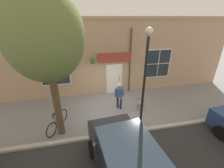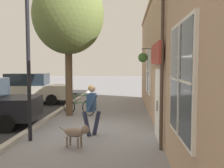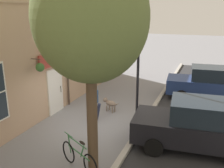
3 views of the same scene
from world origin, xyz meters
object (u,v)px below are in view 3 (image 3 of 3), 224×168
(dog_on_leash, at_px, (110,103))
(parked_car_mid_block, at_px, (199,125))
(pedestrian_walking, at_px, (94,99))
(parked_car_far_end, at_px, (209,83))
(leaning_bicycle, at_px, (79,157))
(street_lamp, at_px, (139,51))
(street_tree_by_curb, at_px, (90,22))

(dog_on_leash, xyz_separation_m, parked_car_mid_block, (4.08, -2.00, 0.46))
(pedestrian_walking, relative_size, parked_car_far_end, 0.36)
(leaning_bicycle, relative_size, parked_car_far_end, 0.36)
(street_lamp, bearing_deg, pedestrian_walking, -159.29)
(parked_car_far_end, distance_m, street_lamp, 5.47)
(parked_car_mid_block, bearing_deg, leaning_bicycle, -142.42)
(leaning_bicycle, bearing_deg, street_lamp, 80.94)
(pedestrian_walking, distance_m, parked_car_mid_block, 4.41)
(leaning_bicycle, bearing_deg, dog_on_leash, 100.51)
(street_lamp, bearing_deg, leaning_bicycle, -99.06)
(pedestrian_walking, xyz_separation_m, leaning_bicycle, (1.09, -3.34, -0.57))
(street_tree_by_curb, bearing_deg, dog_on_leash, 105.83)
(parked_car_far_end, height_order, street_lamp, street_lamp)
(dog_on_leash, relative_size, parked_car_far_end, 0.21)
(street_tree_by_curb, relative_size, parked_car_far_end, 1.37)
(pedestrian_walking, xyz_separation_m, dog_on_leash, (0.25, 1.16, -0.54))
(dog_on_leash, bearing_deg, pedestrian_walking, -102.24)
(parked_car_far_end, bearing_deg, pedestrian_walking, -133.36)
(leaning_bicycle, xyz_separation_m, street_lamp, (0.64, 3.99, 2.67))
(street_tree_by_curb, relative_size, street_lamp, 1.32)
(pedestrian_walking, relative_size, leaning_bicycle, 1.01)
(dog_on_leash, bearing_deg, parked_car_mid_block, -26.11)
(pedestrian_walking, distance_m, street_tree_by_curb, 4.86)
(pedestrian_walking, bearing_deg, street_tree_by_curb, -65.01)
(dog_on_leash, distance_m, parked_car_far_end, 5.65)
(street_tree_by_curb, distance_m, parked_car_far_end, 9.22)
(leaning_bicycle, distance_m, parked_car_far_end, 8.86)
(dog_on_leash, bearing_deg, parked_car_far_end, 40.38)
(street_tree_by_curb, distance_m, street_lamp, 4.04)
(pedestrian_walking, relative_size, street_tree_by_curb, 0.26)
(leaning_bicycle, distance_m, street_lamp, 4.84)
(dog_on_leash, xyz_separation_m, street_lamp, (1.47, -0.51, 2.63))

